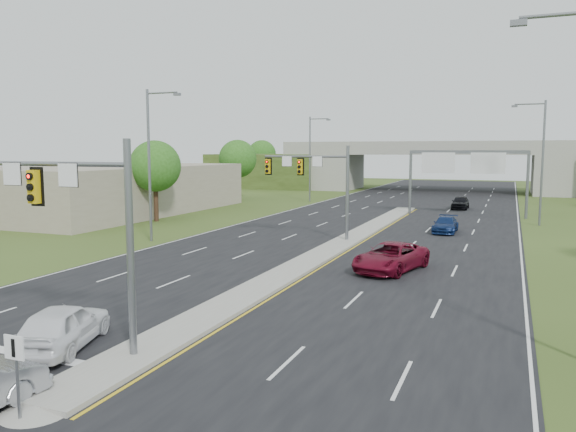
# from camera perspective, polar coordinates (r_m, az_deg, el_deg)

# --- Properties ---
(ground) EXTENTS (240.00, 240.00, 0.00)m
(ground) POSITION_cam_1_polar(r_m,az_deg,el_deg) (19.18, -15.38, -13.81)
(ground) COLOR #334518
(ground) RESTS_ON ground
(road) EXTENTS (24.00, 160.00, 0.02)m
(road) POSITION_cam_1_polar(r_m,az_deg,el_deg) (50.90, 9.04, -0.90)
(road) COLOR black
(road) RESTS_ON ground
(median) EXTENTS (2.00, 54.00, 0.16)m
(median) POSITION_cam_1_polar(r_m,az_deg,el_deg) (39.39, 5.19, -2.92)
(median) COLOR gray
(median) RESTS_ON road
(median_nose) EXTENTS (2.00, 2.00, 0.16)m
(median_nose) POSITION_cam_1_polar(r_m,az_deg,el_deg) (16.39, -24.24, -17.44)
(median_nose) COLOR gray
(median_nose) RESTS_ON road
(lane_markings) EXTENTS (23.72, 160.00, 0.01)m
(lane_markings) POSITION_cam_1_polar(r_m,az_deg,el_deg) (45.18, 6.60, -1.80)
(lane_markings) COLOR gold
(lane_markings) RESTS_ON road
(signal_mast_near) EXTENTS (6.62, 0.60, 7.00)m
(signal_mast_near) POSITION_cam_1_polar(r_m,az_deg,el_deg) (19.50, -21.26, 0.60)
(signal_mast_near) COLOR slate
(signal_mast_near) RESTS_ON ground
(signal_mast_far) EXTENTS (6.62, 0.60, 7.00)m
(signal_mast_far) POSITION_cam_1_polar(r_m,az_deg,el_deg) (41.40, 3.01, 4.01)
(signal_mast_far) COLOR slate
(signal_mast_far) RESTS_ON ground
(keep_right_sign) EXTENTS (0.60, 0.13, 2.20)m
(keep_right_sign) POSITION_cam_1_polar(r_m,az_deg,el_deg) (15.54, -25.93, -13.24)
(keep_right_sign) COLOR slate
(keep_right_sign) RESTS_ON ground
(sign_gantry) EXTENTS (11.58, 0.44, 6.67)m
(sign_gantry) POSITION_cam_1_polar(r_m,az_deg,el_deg) (59.35, 17.60, 5.00)
(sign_gantry) COLOR slate
(sign_gantry) RESTS_ON ground
(overpass) EXTENTS (80.00, 14.00, 8.10)m
(overpass) POSITION_cam_1_polar(r_m,az_deg,el_deg) (94.94, 15.09, 4.57)
(overpass) COLOR gray
(overpass) RESTS_ON ground
(lightpole_l_mid) EXTENTS (2.85, 0.25, 11.00)m
(lightpole_l_mid) POSITION_cam_1_polar(r_m,az_deg,el_deg) (41.99, -13.71, 5.75)
(lightpole_l_mid) COLOR slate
(lightpole_l_mid) RESTS_ON ground
(lightpole_l_far) EXTENTS (2.85, 0.25, 11.00)m
(lightpole_l_far) POSITION_cam_1_polar(r_m,az_deg,el_deg) (73.39, 2.38, 6.24)
(lightpole_l_far) COLOR slate
(lightpole_l_far) RESTS_ON ground
(lightpole_r_far) EXTENTS (2.85, 0.25, 11.00)m
(lightpole_r_far) POSITION_cam_1_polar(r_m,az_deg,el_deg) (54.31, 24.25, 5.51)
(lightpole_r_far) COLOR slate
(lightpole_r_far) RESTS_ON ground
(tree_l_near) EXTENTS (4.80, 4.80, 7.60)m
(tree_l_near) POSITION_cam_1_polar(r_m,az_deg,el_deg) (54.04, -13.35, 4.93)
(tree_l_near) COLOR #382316
(tree_l_near) RESTS_ON ground
(tree_l_mid) EXTENTS (5.20, 5.20, 8.12)m
(tree_l_mid) POSITION_cam_1_polar(r_m,az_deg,el_deg) (77.60, -5.13, 5.80)
(tree_l_mid) COLOR #382316
(tree_l_mid) RESTS_ON ground
(tree_back_a) EXTENTS (6.00, 6.00, 8.85)m
(tree_back_a) POSITION_cam_1_polar(r_m,az_deg,el_deg) (118.83, -2.67, 6.26)
(tree_back_a) COLOR #382316
(tree_back_a) RESTS_ON ground
(tree_back_b) EXTENTS (5.60, 5.60, 8.32)m
(tree_back_b) POSITION_cam_1_polar(r_m,az_deg,el_deg) (113.77, 3.80, 6.07)
(tree_back_b) COLOR #382316
(tree_back_b) RESTS_ON ground
(commercial_building) EXTENTS (18.00, 30.00, 5.00)m
(commercial_building) POSITION_cam_1_polar(r_m,az_deg,el_deg) (64.21, -18.05, 2.64)
(commercial_building) COLOR gray
(commercial_building) RESTS_ON ground
(car_white) EXTENTS (3.14, 4.90, 1.55)m
(car_white) POSITION_cam_1_polar(r_m,az_deg,el_deg) (20.57, -21.95, -10.32)
(car_white) COLOR white
(car_white) RESTS_ON road
(car_far_a) EXTENTS (3.88, 6.03, 1.55)m
(car_far_a) POSITION_cam_1_polar(r_m,az_deg,el_deg) (31.55, 10.40, -4.12)
(car_far_a) COLOR maroon
(car_far_a) RESTS_ON road
(car_far_b) EXTENTS (1.82, 4.43, 1.28)m
(car_far_b) POSITION_cam_1_polar(r_m,az_deg,el_deg) (47.30, 15.71, -0.85)
(car_far_b) COLOR #0D204E
(car_far_b) RESTS_ON road
(car_far_c) EXTENTS (1.82, 4.39, 1.49)m
(car_far_c) POSITION_cam_1_polar(r_m,az_deg,el_deg) (66.88, 17.10, 1.33)
(car_far_c) COLOR black
(car_far_c) RESTS_ON road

